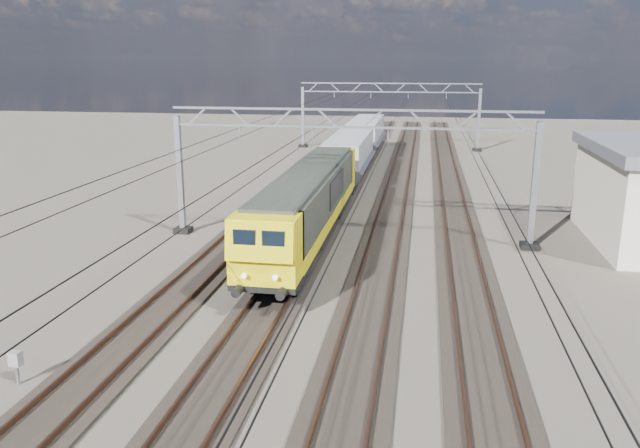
% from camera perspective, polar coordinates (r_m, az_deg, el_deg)
% --- Properties ---
extents(ground, '(160.00, 160.00, 0.00)m').
position_cam_1_polar(ground, '(30.33, 1.71, -3.59)').
color(ground, black).
rests_on(ground, ground).
extents(track_outer_west, '(2.60, 140.00, 0.30)m').
position_cam_1_polar(track_outer_west, '(31.63, -9.14, -2.86)').
color(track_outer_west, black).
rests_on(track_outer_west, ground).
extents(track_loco, '(2.60, 140.00, 0.30)m').
position_cam_1_polar(track_loco, '(30.62, -2.01, -3.27)').
color(track_loco, black).
rests_on(track_loco, ground).
extents(track_inner_east, '(2.60, 140.00, 0.30)m').
position_cam_1_polar(track_inner_east, '(30.12, 5.49, -3.64)').
color(track_inner_east, black).
rests_on(track_inner_east, ground).
extents(track_outer_east, '(2.60, 140.00, 0.30)m').
position_cam_1_polar(track_outer_east, '(30.14, 13.11, -3.96)').
color(track_outer_east, black).
rests_on(track_outer_east, ground).
extents(catenary_gantry_mid, '(19.90, 0.90, 7.11)m').
position_cam_1_polar(catenary_gantry_mid, '(33.22, 2.70, 4.99)').
color(catenary_gantry_mid, '#969AA4').
rests_on(catenary_gantry_mid, ground).
extents(catenary_gantry_far, '(19.90, 0.90, 7.11)m').
position_cam_1_polar(catenary_gantry_far, '(68.85, 6.33, 10.05)').
color(catenary_gantry_far, '#969AA4').
rests_on(catenary_gantry_far, ground).
extents(overhead_wires, '(12.03, 140.00, 0.53)m').
position_cam_1_polar(overhead_wires, '(36.91, 3.48, 8.86)').
color(overhead_wires, black).
rests_on(overhead_wires, ground).
extents(locomotive, '(2.76, 21.10, 3.62)m').
position_cam_1_polar(locomotive, '(32.81, -1.02, 2.06)').
color(locomotive, black).
rests_on(locomotive, ground).
extents(hopper_wagon_lead, '(3.38, 13.00, 3.25)m').
position_cam_1_polar(hopper_wagon_lead, '(50.05, 2.67, 6.39)').
color(hopper_wagon_lead, black).
rests_on(hopper_wagon_lead, ground).
extents(hopper_wagon_mid, '(3.38, 13.00, 3.25)m').
position_cam_1_polar(hopper_wagon_mid, '(64.05, 4.21, 8.23)').
color(hopper_wagon_mid, black).
rests_on(hopper_wagon_mid, ground).
extents(trackside_cabinet, '(0.37, 0.29, 1.07)m').
position_cam_1_polar(trackside_cabinet, '(21.34, -26.07, -11.11)').
color(trackside_cabinet, '#969AA4').
rests_on(trackside_cabinet, ground).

